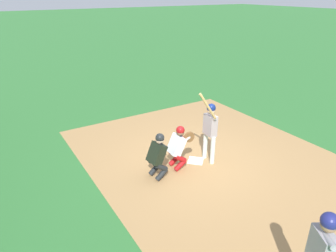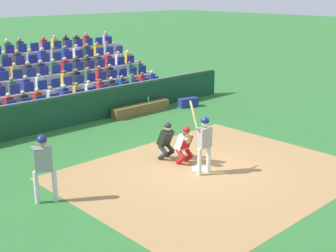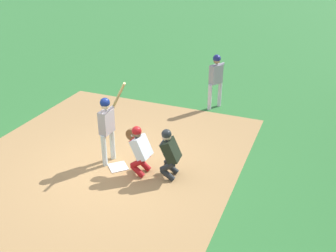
{
  "view_description": "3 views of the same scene",
  "coord_description": "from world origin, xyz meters",
  "px_view_note": "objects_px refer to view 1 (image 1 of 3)",
  "views": [
    {
      "loc": [
        6.22,
        -4.83,
        4.64
      ],
      "look_at": [
        -0.15,
        -0.87,
        1.29
      ],
      "focal_mm": 32.62,
      "sensor_mm": 36.0,
      "label": 1
    },
    {
      "loc": [
        9.91,
        9.06,
        5.38
      ],
      "look_at": [
        0.42,
        -0.96,
        1.28
      ],
      "focal_mm": 49.56,
      "sensor_mm": 36.0,
      "label": 2
    },
    {
      "loc": [
        -7.28,
        -4.36,
        5.33
      ],
      "look_at": [
        0.55,
        -1.14,
        1.14
      ],
      "focal_mm": 41.61,
      "sensor_mm": 36.0,
      "label": 3
    }
  ],
  "objects_px": {
    "catcher_crouching": "(179,145)",
    "home_plate_umpire": "(158,154)",
    "home_plate_marker": "(196,161)",
    "batter_at_plate": "(210,126)"
  },
  "relations": [
    {
      "from": "home_plate_marker",
      "to": "home_plate_umpire",
      "type": "xyz_separation_m",
      "value": [
        0.12,
        -1.35,
        0.68
      ]
    },
    {
      "from": "home_plate_umpire",
      "to": "batter_at_plate",
      "type": "bearing_deg",
      "value": 88.42
    },
    {
      "from": "batter_at_plate",
      "to": "catcher_crouching",
      "type": "height_order",
      "value": "batter_at_plate"
    },
    {
      "from": "home_plate_marker",
      "to": "home_plate_umpire",
      "type": "height_order",
      "value": "home_plate_umpire"
    },
    {
      "from": "catcher_crouching",
      "to": "home_plate_umpire",
      "type": "height_order",
      "value": "home_plate_umpire"
    },
    {
      "from": "home_plate_marker",
      "to": "catcher_crouching",
      "type": "height_order",
      "value": "catcher_crouching"
    },
    {
      "from": "batter_at_plate",
      "to": "home_plate_umpire",
      "type": "height_order",
      "value": "batter_at_plate"
    },
    {
      "from": "catcher_crouching",
      "to": "home_plate_umpire",
      "type": "distance_m",
      "value": 0.74
    },
    {
      "from": "batter_at_plate",
      "to": "catcher_crouching",
      "type": "relative_size",
      "value": 1.72
    },
    {
      "from": "home_plate_marker",
      "to": "home_plate_umpire",
      "type": "bearing_deg",
      "value": -84.87
    }
  ]
}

